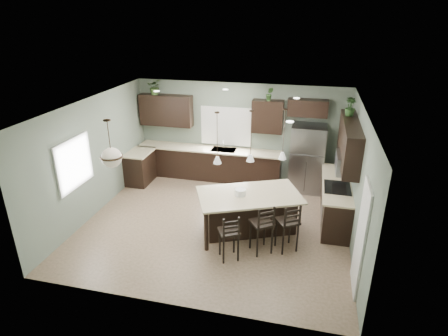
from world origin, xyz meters
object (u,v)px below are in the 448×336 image
at_px(kitchen_island, 249,213).
at_px(bar_stool_left, 229,236).
at_px(serving_dish, 240,192).
at_px(plant_back_left, 155,87).
at_px(refrigerator, 307,159).
at_px(bar_stool_right, 287,226).
at_px(bar_stool_center, 261,228).

xyz_separation_m(kitchen_island, bar_stool_left, (-0.21, -1.09, 0.05)).
xyz_separation_m(serving_dish, plant_back_left, (-3.05, 2.79, 1.63)).
height_order(kitchen_island, bar_stool_left, bar_stool_left).
height_order(refrigerator, serving_dish, refrigerator).
distance_m(serving_dish, bar_stool_left, 1.12).
relative_size(bar_stool_right, plant_back_left, 2.44).
distance_m(kitchen_island, bar_stool_right, 1.02).
bearing_deg(kitchen_island, bar_stool_center, -85.24).
distance_m(serving_dish, bar_stool_right, 1.23).
bearing_deg(bar_stool_center, bar_stool_left, 177.82).
xyz_separation_m(refrigerator, serving_dish, (-1.33, -2.55, 0.07)).
bearing_deg(bar_stool_left, bar_stool_right, 0.01).
height_order(refrigerator, bar_stool_left, refrigerator).
relative_size(serving_dish, bar_stool_right, 0.22).
bearing_deg(serving_dish, bar_stool_left, -91.31).
xyz_separation_m(refrigerator, bar_stool_left, (-1.35, -3.56, -0.42)).
distance_m(kitchen_island, bar_stool_left, 1.11).
bearing_deg(bar_stool_left, refrigerator, 40.96).
relative_size(kitchen_island, bar_stool_center, 2.00).
height_order(kitchen_island, serving_dish, serving_dish).
xyz_separation_m(kitchen_island, bar_stool_center, (0.38, -0.71, 0.09)).
height_order(serving_dish, bar_stool_center, bar_stool_center).
xyz_separation_m(refrigerator, kitchen_island, (-1.15, -2.47, -0.46)).
bearing_deg(bar_stool_right, kitchen_island, 117.51).
relative_size(bar_stool_left, bar_stool_center, 0.92).
bearing_deg(refrigerator, serving_dish, -117.54).
distance_m(bar_stool_left, bar_stool_right, 1.24).
bearing_deg(bar_stool_left, plant_back_left, 100.36).
bearing_deg(bar_stool_center, kitchen_island, 83.23).
bearing_deg(bar_stool_left, kitchen_island, 51.06).
distance_m(serving_dish, plant_back_left, 4.45).
height_order(bar_stool_left, bar_stool_right, bar_stool_right).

